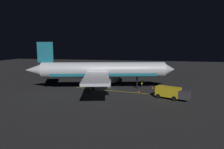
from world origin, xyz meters
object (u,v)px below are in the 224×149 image
object	(u,v)px
baggage_truck	(171,93)
catering_truck	(113,80)
ground_crew_worker	(142,84)
traffic_cone_near_left	(139,92)
traffic_cone_near_right	(153,88)
airliner	(101,71)

from	to	relation	value
baggage_truck	catering_truck	world-z (taller)	baggage_truck
ground_crew_worker	traffic_cone_near_left	size ratio (longest dim) A/B	3.16
catering_truck	traffic_cone_near_right	bearing A→B (deg)	69.28
baggage_truck	traffic_cone_near_right	world-z (taller)	baggage_truck
baggage_truck	catering_truck	bearing A→B (deg)	-131.93
airliner	ground_crew_worker	size ratio (longest dim) A/B	20.05
traffic_cone_near_left	catering_truck	bearing A→B (deg)	-139.62
ground_crew_worker	catering_truck	bearing A→B (deg)	-109.62
baggage_truck	traffic_cone_near_right	bearing A→B (deg)	-157.13
airliner	baggage_truck	distance (m)	17.12
airliner	baggage_truck	bearing A→B (deg)	68.60
traffic_cone_near_left	traffic_cone_near_right	xyz separation A→B (m)	(-5.09, 2.84, 0.00)
traffic_cone_near_left	airliner	bearing A→B (deg)	-104.67
airliner	ground_crew_worker	xyz separation A→B (m)	(-3.89, 9.28, -3.49)
airliner	traffic_cone_near_right	size ratio (longest dim) A/B	63.43
airliner	ground_crew_worker	bearing A→B (deg)	112.75
catering_truck	traffic_cone_near_left	bearing A→B (deg)	40.38
baggage_truck	ground_crew_worker	bearing A→B (deg)	-147.51
catering_truck	baggage_truck	bearing A→B (deg)	48.07
traffic_cone_near_right	catering_truck	bearing A→B (deg)	-110.72
ground_crew_worker	traffic_cone_near_right	distance (m)	2.97
airliner	traffic_cone_near_left	distance (m)	10.26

